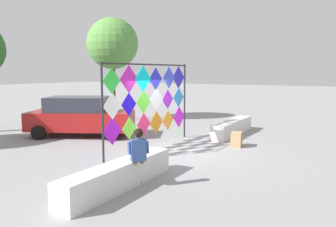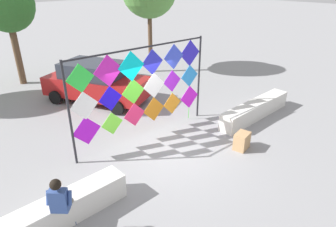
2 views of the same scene
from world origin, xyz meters
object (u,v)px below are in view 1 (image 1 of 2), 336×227
(cardboard_box_large, at_px, (236,139))
(tree_far_right, at_px, (111,43))
(seated_vendor, at_px, (138,152))
(parked_car, at_px, (80,116))
(kite_display_rack, at_px, (150,97))

(cardboard_box_large, distance_m, tree_far_right, 10.16)
(seated_vendor, height_order, parked_car, parked_car)
(seated_vendor, bearing_deg, tree_far_right, 41.50)
(parked_car, bearing_deg, seated_vendor, -126.04)
(seated_vendor, relative_size, cardboard_box_large, 2.70)
(parked_car, distance_m, cardboard_box_large, 6.83)
(cardboard_box_large, bearing_deg, parked_car, 100.56)
(kite_display_rack, relative_size, seated_vendor, 3.45)
(parked_car, relative_size, tree_far_right, 0.83)
(kite_display_rack, xyz_separation_m, tree_far_right, (5.14, 5.90, 2.52))
(parked_car, xyz_separation_m, tree_far_right, (4.65, 1.95, 3.52))
(kite_display_rack, bearing_deg, cardboard_box_large, -57.66)
(parked_car, bearing_deg, cardboard_box_large, -79.44)
(kite_display_rack, height_order, tree_far_right, tree_far_right)
(seated_vendor, bearing_deg, parked_car, 53.96)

